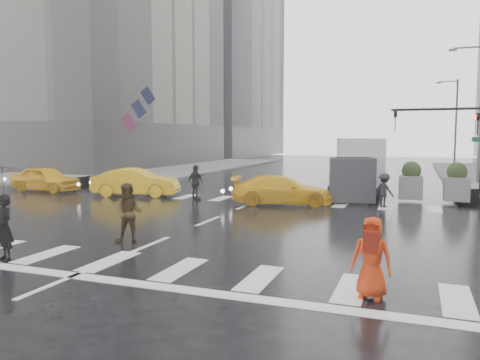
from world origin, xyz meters
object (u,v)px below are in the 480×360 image
at_px(pedestrian_orange, 372,257).
at_px(box_truck, 357,166).
at_px(traffic_signal_pole, 459,135).
at_px(taxi_front, 46,179).
at_px(taxi_mid, 136,182).
at_px(pedestrian_brown, 129,213).

distance_m(pedestrian_orange, box_truck, 15.51).
bearing_deg(pedestrian_orange, box_truck, 104.87).
xyz_separation_m(traffic_signal_pole, pedestrian_orange, (-2.58, -14.44, -2.41)).
distance_m(traffic_signal_pole, taxi_front, 21.91).
height_order(traffic_signal_pole, taxi_mid, traffic_signal_pole).
xyz_separation_m(traffic_signal_pole, pedestrian_brown, (-9.76, -12.01, -2.33)).
distance_m(traffic_signal_pole, taxi_mid, 15.99).
relative_size(taxi_front, box_truck, 0.74).
bearing_deg(taxi_front, pedestrian_orange, -118.16).
relative_size(traffic_signal_pole, taxi_mid, 1.01).
height_order(pedestrian_orange, taxi_front, pedestrian_orange).
relative_size(traffic_signal_pole, pedestrian_brown, 2.54).
relative_size(traffic_signal_pole, taxi_front, 1.07).
relative_size(traffic_signal_pole, pedestrian_orange, 2.80).
relative_size(pedestrian_brown, taxi_front, 0.42).
height_order(traffic_signal_pole, pedestrian_brown, traffic_signal_pole).
xyz_separation_m(taxi_mid, box_truck, (10.92, 3.63, 0.89)).
bearing_deg(box_truck, traffic_signal_pole, -22.64).
bearing_deg(taxi_front, box_truck, -74.49).
xyz_separation_m(pedestrian_brown, box_truck, (5.12, 12.92, 0.74)).
height_order(pedestrian_brown, taxi_mid, pedestrian_brown).
distance_m(taxi_mid, box_truck, 11.55).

